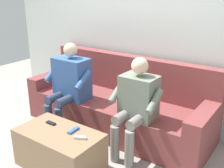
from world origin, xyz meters
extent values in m
plane|color=gray|center=(0.00, 0.60, 0.00)|extent=(8.00, 8.00, 0.00)
cube|color=silver|center=(0.00, -0.58, 1.21)|extent=(4.55, 0.06, 2.42)
cube|color=brown|center=(0.00, 0.00, 0.21)|extent=(2.09, 0.68, 0.42)
cube|color=brown|center=(0.00, -0.42, 0.46)|extent=(2.46, 0.15, 0.92)
cube|color=brown|center=(-1.14, 0.00, 0.29)|extent=(0.19, 0.68, 0.57)
cube|color=brown|center=(1.14, 0.00, 0.29)|extent=(0.19, 0.68, 0.57)
cube|color=#8C6B4C|center=(0.00, 0.94, 0.21)|extent=(0.87, 0.50, 0.41)
cube|color=slate|center=(-0.49, 0.21, 0.66)|extent=(0.38, 0.27, 0.48)
sphere|color=beige|center=(-0.49, 0.21, 1.01)|extent=(0.18, 0.18, 0.18)
cylinder|color=gray|center=(-0.58, 0.37, 0.47)|extent=(0.11, 0.32, 0.11)
cylinder|color=gray|center=(-0.40, 0.37, 0.47)|extent=(0.11, 0.32, 0.11)
cylinder|color=gray|center=(-0.58, 0.53, 0.21)|extent=(0.10, 0.10, 0.42)
cylinder|color=gray|center=(-0.40, 0.53, 0.21)|extent=(0.10, 0.10, 0.42)
cylinder|color=slate|center=(-0.72, 0.29, 0.69)|extent=(0.08, 0.27, 0.22)
cylinder|color=slate|center=(-0.26, 0.29, 0.69)|extent=(0.08, 0.27, 0.22)
cube|color=#335693|center=(0.49, 0.21, 0.68)|extent=(0.45, 0.27, 0.53)
sphere|color=beige|center=(0.49, 0.21, 1.05)|extent=(0.17, 0.17, 0.17)
cylinder|color=#333D56|center=(0.40, 0.38, 0.47)|extent=(0.11, 0.35, 0.11)
cylinder|color=#333D56|center=(0.58, 0.38, 0.47)|extent=(0.11, 0.35, 0.11)
cylinder|color=#333D56|center=(0.40, 0.56, 0.21)|extent=(0.10, 0.10, 0.42)
cylinder|color=#333D56|center=(0.58, 0.56, 0.21)|extent=(0.10, 0.10, 0.42)
cylinder|color=#335693|center=(0.23, 0.29, 0.73)|extent=(0.08, 0.27, 0.22)
cylinder|color=#335693|center=(0.75, 0.29, 0.73)|extent=(0.08, 0.27, 0.22)
cube|color=#3860B7|center=(-0.12, 0.85, 0.42)|extent=(0.04, 0.15, 0.02)
cube|color=black|center=(0.19, 0.87, 0.42)|extent=(0.11, 0.04, 0.02)
cube|color=white|center=(-0.27, 0.92, 0.42)|extent=(0.12, 0.08, 0.03)
camera|label=1|loc=(-1.83, 2.59, 1.77)|focal=43.65mm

